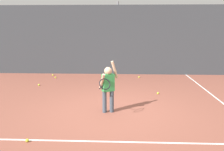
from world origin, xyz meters
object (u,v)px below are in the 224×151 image
tennis_player (108,86)px  tennis_ball_2 (53,75)px  tennis_ball_1 (55,77)px  tennis_ball_6 (39,85)px  tennis_ball_7 (158,93)px  tennis_ball_5 (139,77)px  tennis_ball_0 (27,140)px

tennis_player → tennis_ball_2: (-2.79, 4.47, -0.69)m
tennis_ball_1 → tennis_ball_6: same height
tennis_player → tennis_ball_1: tennis_player is taller
tennis_ball_1 → tennis_ball_7: 4.67m
tennis_ball_1 → tennis_ball_7: same height
tennis_ball_7 → tennis_player: bearing=-131.9°
tennis_ball_5 → tennis_ball_7: (0.45, -2.48, 0.00)m
tennis_ball_1 → tennis_ball_2: 0.55m
tennis_ball_0 → tennis_ball_7: size_ratio=1.00×
tennis_ball_0 → tennis_ball_2: same height
tennis_ball_2 → tennis_ball_1: bearing=-61.7°
tennis_ball_5 → tennis_ball_6: same height
tennis_ball_5 → tennis_ball_6: bearing=-158.2°
tennis_player → tennis_ball_7: 2.44m
tennis_ball_6 → tennis_ball_1: bearing=79.0°
tennis_ball_0 → tennis_ball_1: bearing=100.4°
tennis_ball_2 → tennis_ball_6: same height
tennis_player → tennis_ball_6: (-2.79, 2.66, -0.69)m
tennis_player → tennis_ball_6: bearing=108.0°
tennis_ball_2 → tennis_ball_7: same height
tennis_ball_0 → tennis_ball_7: (3.05, 3.41, 0.00)m
tennis_ball_2 → tennis_ball_7: 5.13m
tennis_ball_5 → tennis_ball_0: bearing=-113.8°
tennis_ball_0 → tennis_ball_5: bearing=66.2°
tennis_ball_2 → tennis_ball_7: size_ratio=1.00×
tennis_ball_6 → tennis_player: bearing=-43.7°
tennis_ball_0 → tennis_ball_7: 4.57m
tennis_ball_2 → tennis_ball_5: 3.90m
tennis_ball_1 → tennis_ball_5: 3.64m
tennis_ball_1 → tennis_ball_5: bearing=3.6°
tennis_ball_2 → tennis_ball_6: (0.00, -1.81, 0.00)m
tennis_ball_2 → tennis_ball_0: bearing=-78.1°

